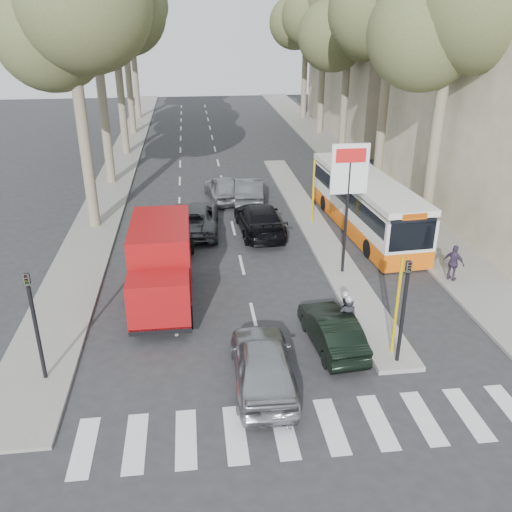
{
  "coord_description": "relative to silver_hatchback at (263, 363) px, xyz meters",
  "views": [
    {
      "loc": [
        -2.91,
        -15.1,
        10.18
      ],
      "look_at": [
        -0.59,
        3.82,
        1.6
      ],
      "focal_mm": 38.0,
      "sensor_mm": 36.0,
      "label": 1
    }
  ],
  "objects": [
    {
      "name": "traffic_island",
      "position": [
        4.35,
        13.0,
        -0.68
      ],
      "size": [
        1.5,
        26.0,
        0.16
      ],
      "primitive_type": "cube",
      "color": "gray",
      "rests_on": "ground"
    },
    {
      "name": "queue_car_e",
      "position": [
        -3.04,
        11.16,
        -0.05
      ],
      "size": [
        2.57,
        5.05,
        1.4
      ],
      "primitive_type": "imported",
      "rotation": [
        0.0,
        0.0,
        3.27
      ],
      "color": "black",
      "rests_on": "ground"
    },
    {
      "name": "city_bus",
      "position": [
        6.81,
        12.04,
        0.71
      ],
      "size": [
        3.04,
        10.72,
        2.79
      ],
      "rotation": [
        0.0,
        0.0,
        0.07
      ],
      "color": "#E15C0C",
      "rests_on": "ground"
    },
    {
      "name": "pedestrian_near",
      "position": [
        8.61,
        5.73,
        0.13
      ],
      "size": [
        0.9,
        0.98,
        1.53
      ],
      "primitive_type": "imported",
      "rotation": [
        0.0,
        0.0,
        2.24
      ],
      "color": "#3F314A",
      "rests_on": "sidewalk_right"
    },
    {
      "name": "tree_l_c",
      "position": [
        -6.67,
        30.11,
        9.28
      ],
      "size": [
        7.4,
        7.2,
        13.71
      ],
      "color": "#6B604C",
      "rests_on": "ground"
    },
    {
      "name": "pedestrian_far",
      "position": [
        8.3,
        11.84,
        0.28
      ],
      "size": [
        1.25,
        1.14,
        1.83
      ],
      "primitive_type": "imported",
      "rotation": [
        0.0,
        0.0,
        3.81
      ],
      "color": "brown",
      "rests_on": "sidewalk_right"
    },
    {
      "name": "sidewalk_right",
      "position": [
        9.7,
        27.0,
        -0.7
      ],
      "size": [
        3.2,
        70.0,
        0.12
      ],
      "primitive_type": "cube",
      "color": "gray",
      "rests_on": "ground"
    },
    {
      "name": "queue_car_a",
      "position": [
        -1.76,
        12.85,
        -0.05
      ],
      "size": [
        2.64,
        5.23,
        1.42
      ],
      "primitive_type": "imported",
      "rotation": [
        0.0,
        0.0,
        3.08
      ],
      "color": "#44474B",
      "rests_on": "ground"
    },
    {
      "name": "median_left",
      "position": [
        -6.9,
        30.0,
        -0.7
      ],
      "size": [
        2.4,
        64.0,
        0.12
      ],
      "primitive_type": "cube",
      "color": "gray",
      "rests_on": "ground"
    },
    {
      "name": "tree_r_d",
      "position": [
        10.23,
        36.11,
        10.32
      ],
      "size": [
        7.4,
        7.2,
        14.88
      ],
      "color": "#6B604C",
      "rests_on": "ground"
    },
    {
      "name": "tree_r_e",
      "position": [
        10.33,
        44.11,
        9.63
      ],
      "size": [
        7.4,
        7.2,
        14.1
      ],
      "color": "#6B604C",
      "rests_on": "ground"
    },
    {
      "name": "red_truck",
      "position": [
        -3.1,
        5.54,
        0.84
      ],
      "size": [
        2.18,
        5.68,
        3.03
      ],
      "rotation": [
        0.0,
        0.0,
        -0.0
      ],
      "color": "black",
      "rests_on": "ground"
    },
    {
      "name": "billboard",
      "position": [
        4.35,
        7.0,
        2.95
      ],
      "size": [
        1.5,
        12.1,
        5.6
      ],
      "color": "yellow",
      "rests_on": "ground"
    },
    {
      "name": "dark_hatchback",
      "position": [
        2.54,
        1.76,
        -0.14
      ],
      "size": [
        1.64,
        3.86,
        1.24
      ],
      "primitive_type": "imported",
      "rotation": [
        0.0,
        0.0,
        3.23
      ],
      "color": "black",
      "rests_on": "ground"
    },
    {
      "name": "tree_l_a",
      "position": [
        -6.77,
        14.11,
        9.63
      ],
      "size": [
        7.4,
        7.2,
        14.1
      ],
      "color": "#6B604C",
      "rests_on": "ground"
    },
    {
      "name": "ground",
      "position": [
        1.1,
        2.0,
        -0.76
      ],
      "size": [
        120.0,
        120.0,
        0.0
      ],
      "primitive_type": "plane",
      "color": "#28282B",
      "rests_on": "ground"
    },
    {
      "name": "queue_car_b",
      "position": [
        1.47,
        12.16,
        -0.01
      ],
      "size": [
        2.32,
        5.21,
        1.49
      ],
      "primitive_type": "imported",
      "rotation": [
        0.0,
        0.0,
        3.19
      ],
      "color": "black",
      "rests_on": "ground"
    },
    {
      "name": "traffic_light_left",
      "position": [
        -6.5,
        1.0,
        1.73
      ],
      "size": [
        0.16,
        0.41,
        3.6
      ],
      "color": "black",
      "rests_on": "ground"
    },
    {
      "name": "tree_r_c",
      "position": [
        10.13,
        28.11,
        8.94
      ],
      "size": [
        7.4,
        7.2,
        13.32
      ],
      "color": "#6B604C",
      "rests_on": "ground"
    },
    {
      "name": "traffic_light_island",
      "position": [
        4.35,
        0.5,
        1.73
      ],
      "size": [
        0.16,
        0.41,
        3.6
      ],
      "color": "black",
      "rests_on": "ground"
    },
    {
      "name": "tree_r_a",
      "position": [
        10.23,
        12.11,
        9.63
      ],
      "size": [
        7.4,
        7.2,
        14.1
      ],
      "color": "#6B604C",
      "rests_on": "ground"
    },
    {
      "name": "queue_car_d",
      "position": [
        1.46,
        17.0,
        -0.01
      ],
      "size": [
        1.99,
        4.63,
        1.48
      ],
      "primitive_type": "imported",
      "rotation": [
        0.0,
        0.0,
        3.05
      ],
      "color": "#4F5257",
      "rests_on": "ground"
    },
    {
      "name": "motorcycle",
      "position": [
        3.11,
        2.15,
        0.05
      ],
      "size": [
        0.75,
        2.09,
        1.78
      ],
      "rotation": [
        0.0,
        0.0,
        -0.02
      ],
      "color": "black",
      "rests_on": "ground"
    },
    {
      "name": "queue_car_c",
      "position": [
        0.0,
        17.66,
        -0.02
      ],
      "size": [
        2.28,
        4.5,
        1.47
      ],
      "primitive_type": "imported",
      "rotation": [
        0.0,
        0.0,
        3.27
      ],
      "color": "#93959A",
      "rests_on": "ground"
    },
    {
      "name": "silver_hatchback",
      "position": [
        0.0,
        0.0,
        0.0
      ],
      "size": [
        1.9,
        4.48,
        1.51
      ],
      "primitive_type": "imported",
      "rotation": [
        0.0,
        0.0,
        3.11
      ],
      "color": "#9C9EA4",
      "rests_on": "ground"
    },
    {
      "name": "building_far",
      "position": [
        16.6,
        36.0,
        7.24
      ],
      "size": [
        11.0,
        20.0,
        16.0
      ],
      "primitive_type": "cube",
      "color": "#B7A88E",
      "rests_on": "ground"
    },
    {
      "name": "tree_l_e",
      "position": [
        -6.87,
        46.11,
        9.97
      ],
      "size": [
        7.4,
        7.2,
        14.49
      ],
      "color": "#6B604C",
      "rests_on": "ground"
    }
  ]
}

